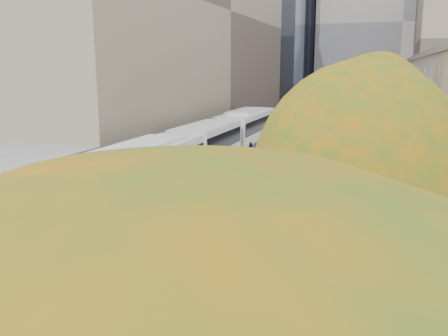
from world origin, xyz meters
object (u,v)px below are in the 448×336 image
at_px(cyclist, 268,313).
at_px(distant_car, 299,116).
at_px(bus_shelter, 436,237).
at_px(bus_far, 232,134).
at_px(bus_near, 95,197).

bearing_deg(cyclist, distant_car, 91.20).
relative_size(bus_shelter, bus_far, 0.23).
height_order(bus_shelter, bus_near, bus_near).
xyz_separation_m(bus_near, distant_car, (0.38, 48.81, -1.14)).
relative_size(bus_near, cyclist, 9.79).
relative_size(bus_shelter, bus_near, 0.23).
height_order(cyclist, distant_car, cyclist).
xyz_separation_m(bus_shelter, cyclist, (-4.30, -3.45, -1.45)).
xyz_separation_m(bus_shelter, bus_near, (-13.19, 1.92, -0.42)).
bearing_deg(bus_far, cyclist, -70.03).
height_order(bus_near, distant_car, bus_near).
relative_size(bus_far, cyclist, 9.77).
bearing_deg(bus_far, bus_shelter, -58.51).
bearing_deg(bus_shelter, distant_car, 104.17).
distance_m(bus_shelter, distant_car, 52.35).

